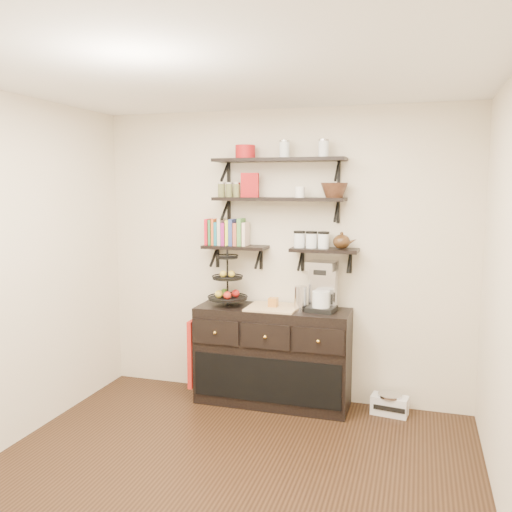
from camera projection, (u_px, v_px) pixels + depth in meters
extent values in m
plane|color=black|center=(216.00, 490.00, 3.59)|extent=(3.50, 3.50, 0.00)
cube|color=white|center=(212.00, 69.00, 3.24)|extent=(3.50, 3.50, 0.02)
cube|color=beige|center=(282.00, 256.00, 5.07)|extent=(3.50, 0.02, 2.70)
cube|color=black|center=(279.00, 160.00, 4.83)|extent=(1.20, 0.27, 0.03)
cube|color=black|center=(229.00, 173.00, 5.11)|extent=(0.02, 0.03, 0.20)
cube|color=black|center=(339.00, 173.00, 4.81)|extent=(0.02, 0.03, 0.20)
cube|color=black|center=(279.00, 199.00, 4.88)|extent=(1.20, 0.27, 0.03)
cube|color=black|center=(229.00, 211.00, 5.15)|extent=(0.02, 0.03, 0.20)
cube|color=black|center=(338.00, 212.00, 4.85)|extent=(0.02, 0.03, 0.20)
cube|color=black|center=(235.00, 247.00, 5.06)|extent=(0.60, 0.25, 0.03)
cube|color=black|center=(218.00, 257.00, 5.25)|extent=(0.02, 0.03, 0.20)
cube|color=black|center=(261.00, 259.00, 5.12)|extent=(0.03, 0.03, 0.20)
cube|color=black|center=(324.00, 250.00, 4.82)|extent=(0.60, 0.25, 0.03)
cube|color=black|center=(303.00, 260.00, 5.00)|extent=(0.03, 0.03, 0.20)
cube|color=black|center=(350.00, 262.00, 4.88)|extent=(0.02, 0.03, 0.20)
cube|color=red|center=(210.00, 234.00, 5.13)|extent=(0.02, 0.15, 0.20)
cube|color=#2A6E39|center=(213.00, 232.00, 5.12)|extent=(0.03, 0.15, 0.24)
cube|color=#E85720|center=(217.00, 234.00, 5.11)|extent=(0.04, 0.15, 0.21)
cube|color=#196D83|center=(220.00, 232.00, 5.09)|extent=(0.03, 0.15, 0.25)
cube|color=beige|center=(224.00, 233.00, 5.09)|extent=(0.03, 0.15, 0.22)
cube|color=#971A70|center=(228.00, 231.00, 5.07)|extent=(0.04, 0.15, 0.26)
cube|color=yellow|center=(231.00, 233.00, 5.06)|extent=(0.03, 0.15, 0.23)
cube|color=navy|center=(235.00, 235.00, 5.05)|extent=(0.03, 0.15, 0.20)
cube|color=#AF503A|center=(239.00, 233.00, 5.04)|extent=(0.04, 0.15, 0.24)
cube|color=#509243|center=(243.00, 234.00, 5.03)|extent=(0.03, 0.15, 0.21)
cube|color=beige|center=(247.00, 232.00, 5.02)|extent=(0.03, 0.15, 0.25)
cylinder|color=silver|center=(299.00, 240.00, 4.88)|extent=(0.10, 0.10, 0.13)
cylinder|color=silver|center=(311.00, 241.00, 4.85)|extent=(0.10, 0.10, 0.13)
cylinder|color=silver|center=(323.00, 241.00, 4.82)|extent=(0.10, 0.10, 0.13)
cube|color=black|center=(273.00, 356.00, 4.97)|extent=(1.40, 0.45, 0.90)
cube|color=tan|center=(273.00, 307.00, 4.91)|extent=(0.45, 0.41, 0.02)
sphere|color=gold|center=(215.00, 333.00, 4.83)|extent=(0.04, 0.04, 0.04)
sphere|color=gold|center=(265.00, 337.00, 4.70)|extent=(0.04, 0.04, 0.04)
sphere|color=gold|center=(318.00, 341.00, 4.56)|extent=(0.04, 0.04, 0.04)
cylinder|color=black|center=(227.00, 277.00, 5.01)|extent=(0.02, 0.02, 0.53)
cylinder|color=black|center=(228.00, 298.00, 5.03)|extent=(0.36, 0.36, 0.01)
cylinder|color=black|center=(227.00, 278.00, 5.01)|extent=(0.28, 0.28, 0.02)
cylinder|color=black|center=(227.00, 257.00, 4.98)|extent=(0.19, 0.19, 0.02)
sphere|color=#B21914|center=(236.00, 293.00, 5.05)|extent=(0.07, 0.07, 0.07)
sphere|color=gold|center=(223.00, 274.00, 5.01)|extent=(0.06, 0.06, 0.06)
cube|color=#AF6B28|center=(273.00, 302.00, 4.91)|extent=(0.08, 0.08, 0.08)
cube|color=black|center=(321.00, 309.00, 4.78)|extent=(0.27, 0.25, 0.04)
cube|color=silver|center=(323.00, 287.00, 4.83)|extent=(0.25, 0.12, 0.38)
cube|color=silver|center=(322.00, 266.00, 4.73)|extent=(0.27, 0.25, 0.08)
cylinder|color=silver|center=(321.00, 299.00, 4.75)|extent=(0.17, 0.17, 0.14)
cylinder|color=silver|center=(300.00, 298.00, 4.81)|extent=(0.11, 0.11, 0.22)
cube|color=maroon|center=(195.00, 352.00, 5.09)|extent=(0.04, 0.27, 0.64)
cube|color=silver|center=(390.00, 405.00, 4.77)|extent=(0.33, 0.20, 0.17)
cylinder|color=silver|center=(390.00, 395.00, 4.76)|extent=(0.24, 0.24, 0.02)
cube|color=black|center=(389.00, 409.00, 4.69)|extent=(0.27, 0.05, 0.04)
cube|color=#9F1215|center=(250.00, 185.00, 4.94)|extent=(0.17, 0.08, 0.22)
cylinder|color=white|center=(300.00, 192.00, 4.81)|extent=(0.09, 0.09, 0.10)
cylinder|color=#9F1215|center=(245.00, 152.00, 4.91)|extent=(0.18, 0.18, 0.12)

